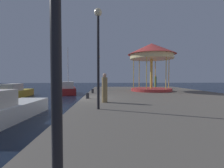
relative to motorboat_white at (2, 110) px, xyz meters
name	(u,v)px	position (x,y,z in m)	size (l,w,h in m)	color
ground_plane	(82,109)	(3.60, 3.42, -0.62)	(120.00, 120.00, 0.00)	black
quay_dock	(168,103)	(10.05, 3.42, -0.22)	(12.91, 28.60, 0.80)	#5B564F
motorboat_white	(2,110)	(0.00, 0.00, 0.00)	(2.36, 6.06, 1.69)	white
motorboat_yellow	(16,92)	(-5.05, 10.50, -0.02)	(2.28, 5.81, 1.62)	gold
sailboat_red	(68,89)	(0.11, 14.11, 0.04)	(3.08, 5.34, 6.68)	maroon
carousel	(151,56)	(10.49, 9.27, 4.14)	(5.31, 5.31, 5.32)	#B23333
lamp_post_mid_promenade	(98,42)	(4.98, -0.87, 3.35)	(0.36, 0.36, 4.69)	black
lamp_post_far_end	(99,66)	(4.54, 10.57, 3.04)	(0.36, 0.36, 4.18)	black
bollard_north	(88,96)	(4.04, 3.01, 0.38)	(0.24, 0.24, 0.40)	#2D2D33
bollard_south	(93,91)	(4.09, 6.99, 0.38)	(0.24, 0.24, 0.40)	#2D2D33
person_by_the_water	(155,82)	(12.65, 14.55, 1.07)	(0.34, 0.34, 1.89)	#387247
person_near_carousel	(105,89)	(5.27, 1.21, 1.00)	(0.34, 0.34, 1.76)	#937A4C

